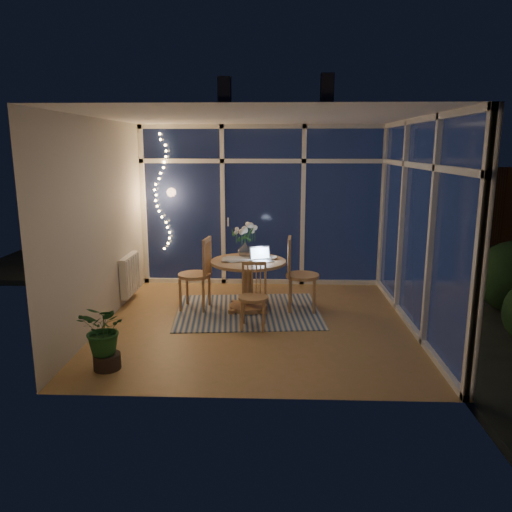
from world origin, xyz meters
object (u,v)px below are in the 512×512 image
at_px(dining_table, 248,285).
at_px(chair_front, 253,296).
at_px(flower_vase, 245,250).
at_px(chair_left, 195,273).
at_px(potted_plant, 105,334).
at_px(chair_right, 303,274).
at_px(laptop, 262,254).

height_order(dining_table, chair_front, chair_front).
bearing_deg(flower_vase, dining_table, -75.69).
relative_size(chair_left, potted_plant, 1.37).
bearing_deg(flower_vase, chair_right, -15.66).
xyz_separation_m(chair_left, flower_vase, (0.70, 0.23, 0.29)).
height_order(chair_left, chair_right, chair_right).
height_order(laptop, flower_vase, laptop).
distance_m(dining_table, chair_left, 0.77).
relative_size(laptop, potted_plant, 0.38).
distance_m(chair_left, chair_front, 1.14).
xyz_separation_m(dining_table, potted_plant, (-1.36, -1.98, 0.02)).
distance_m(laptop, flower_vase, 0.38).
xyz_separation_m(chair_left, chair_front, (0.85, -0.74, -0.10)).
bearing_deg(chair_right, dining_table, 93.42).
height_order(dining_table, potted_plant, potted_plant).
xyz_separation_m(chair_right, laptop, (-0.56, -0.06, 0.29)).
distance_m(chair_right, laptop, 0.63).
xyz_separation_m(dining_table, flower_vase, (-0.06, 0.23, 0.46)).
relative_size(dining_table, chair_left, 1.00).
height_order(dining_table, laptop, laptop).
bearing_deg(dining_table, chair_left, -179.72).
height_order(chair_right, flower_vase, chair_right).
height_order(laptop, potted_plant, laptop).
xyz_separation_m(chair_front, potted_plant, (-1.46, -1.24, -0.04)).
distance_m(dining_table, chair_right, 0.77).
relative_size(chair_left, laptop, 3.59).
xyz_separation_m(dining_table, chair_front, (0.10, -0.75, 0.07)).
xyz_separation_m(laptop, potted_plant, (-1.55, -1.92, -0.44)).
bearing_deg(chair_left, flower_vase, 115.13).
relative_size(chair_left, chair_right, 0.99).
distance_m(flower_vase, potted_plant, 2.60).
height_order(chair_right, laptop, chair_right).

